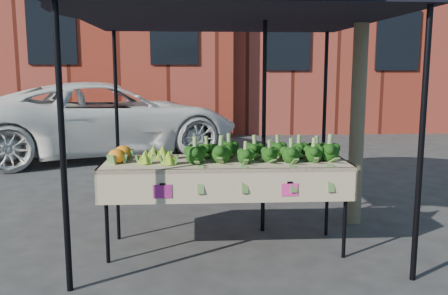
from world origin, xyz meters
The scene contains 8 objects.
ground centered at (0.00, 0.00, 0.00)m, with size 90.00×90.00×0.00m, color #2A2A2D.
table centered at (0.21, 0.14, 0.45)m, with size 2.41×0.84×0.90m.
canopy centered at (0.31, 0.72, 1.37)m, with size 3.16×3.16×2.74m, color black, non-canonical shape.
broccoli_heap centered at (0.57, 0.16, 1.02)m, with size 1.51×0.54×0.23m, color #0A330C.
romanesco_cluster centered at (-0.46, 0.17, 0.99)m, with size 0.41×0.55×0.18m, color #93B530.
cauliflower_pair centered at (-0.83, 0.20, 0.98)m, with size 0.21×0.41×0.16m, color orange.
vehicle centered at (-1.87, 5.72, 2.75)m, with size 2.53×1.53×5.49m, color white.
street_tree centered at (1.78, 0.85, 2.42)m, with size 2.46×2.46×4.84m, color #1E4C14, non-canonical shape.
Camera 1 is at (-0.14, -4.56, 1.80)m, focal length 39.01 mm.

